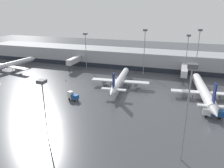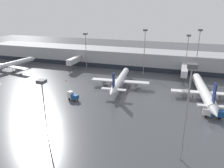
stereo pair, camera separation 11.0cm
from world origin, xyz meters
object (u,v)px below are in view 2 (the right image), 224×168
parked_jet_0 (203,91)px  service_truck_0 (73,96)px  parked_jet_1 (120,80)px  apron_light_mast_0 (86,41)px  parked_jet_2 (8,65)px  traffic_cone_0 (66,80)px  apron_light_mast_5 (145,40)px  apron_light_mast_3 (43,92)px  apron_light_mast_4 (199,41)px  apron_light_mast_1 (188,44)px  service_truck_1 (213,113)px  apron_light_mast_2 (190,88)px

parked_jet_0 → service_truck_0: size_ratio=9.27×
parked_jet_1 → apron_light_mast_0: 35.28m
apron_light_mast_0 → service_truck_0: bearing=-72.2°
parked_jet_2 → service_truck_0: (48.14, -22.48, -1.59)m
service_truck_0 → apron_light_mast_0: 44.11m
parked_jet_0 → traffic_cone_0: parked_jet_0 is taller
traffic_cone_0 → apron_light_mast_5: bearing=34.1°
traffic_cone_0 → apron_light_mast_3: (17.95, -40.80, 11.96)m
parked_jet_1 → service_truck_0: (-11.95, -17.99, -1.26)m
parked_jet_2 → apron_light_mast_5: apron_light_mast_5 is taller
parked_jet_2 → apron_light_mast_0: apron_light_mast_0 is taller
parked_jet_1 → apron_light_mast_4: (29.22, 22.42, 13.98)m
apron_light_mast_1 → apron_light_mast_3: size_ratio=1.27×
parked_jet_1 → apron_light_mast_3: (-6.73, -41.24, 9.48)m
service_truck_1 → apron_light_mast_4: 42.37m
service_truck_0 → apron_light_mast_5: 44.75m
service_truck_0 → service_truck_1: service_truck_0 is taller
service_truck_0 → apron_light_mast_5: apron_light_mast_5 is taller
apron_light_mast_2 → apron_light_mast_0: bearing=128.8°
parked_jet_2 → traffic_cone_0: (35.42, -4.93, -2.81)m
parked_jet_1 → service_truck_0: size_ratio=7.90×
parked_jet_1 → apron_light_mast_3: 42.85m
parked_jet_2 → traffic_cone_0: parked_jet_2 is taller
apron_light_mast_0 → apron_light_mast_2: apron_light_mast_2 is taller
parked_jet_0 → apron_light_mast_2: apron_light_mast_2 is taller
parked_jet_2 → apron_light_mast_3: size_ratio=2.42×
apron_light_mast_2 → parked_jet_1: bearing=122.1°
parked_jet_1 → apron_light_mast_5: bearing=-20.9°
service_truck_1 → apron_light_mast_4: (-4.04, 39.33, 15.22)m
service_truck_1 → apron_light_mast_1: bearing=-76.6°
apron_light_mast_1 → service_truck_1: bearing=-78.0°
parked_jet_2 → apron_light_mast_0: bearing=-53.2°
service_truck_1 → apron_light_mast_0: bearing=-32.6°
parked_jet_1 → service_truck_0: 21.63m
apron_light_mast_3 → apron_light_mast_4: (35.95, 63.65, 4.50)m
apron_light_mast_1 → apron_light_mast_4: apron_light_mast_4 is taller
service_truck_0 → apron_light_mast_2: (36.74, -21.51, 14.72)m
apron_light_mast_0 → apron_light_mast_5: bearing=-3.5°
service_truck_0 → apron_light_mast_4: 59.66m
service_truck_0 → apron_light_mast_4: (41.17, 40.40, 15.24)m
service_truck_0 → apron_light_mast_0: apron_light_mast_0 is taller
apron_light_mast_2 → apron_light_mast_5: size_ratio=0.99×
parked_jet_1 → apron_light_mast_0: bearing=43.5°
parked_jet_0 → apron_light_mast_3: (-38.05, -39.20, 9.66)m
apron_light_mast_4 → service_truck_0: bearing=-135.5°
apron_light_mast_4 → service_truck_1: bearing=-84.1°
apron_light_mast_3 → apron_light_mast_5: (12.60, 61.51, 4.16)m
service_truck_0 → apron_light_mast_1: bearing=-117.2°
parked_jet_0 → service_truck_0: (-43.27, -15.95, -1.07)m
apron_light_mast_4 → apron_light_mast_5: apron_light_mast_4 is taller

